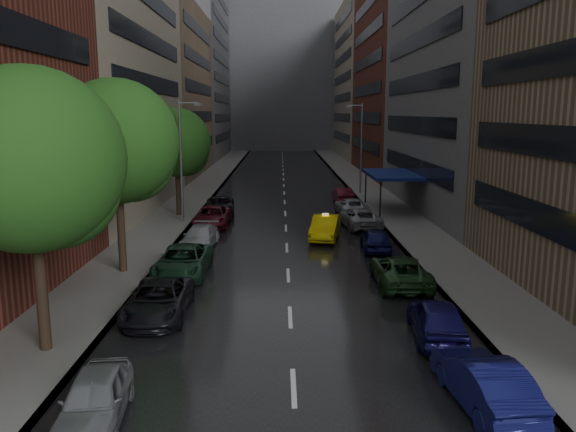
# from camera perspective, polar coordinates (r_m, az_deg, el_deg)

# --- Properties ---
(road) EXTENTS (14.00, 140.00, 0.01)m
(road) POSITION_cam_1_polar(r_m,az_deg,el_deg) (62.45, -0.41, 2.87)
(road) COLOR black
(road) RESTS_ON ground
(sidewalk_left) EXTENTS (4.00, 140.00, 0.15)m
(sidewalk_left) POSITION_cam_1_polar(r_m,az_deg,el_deg) (63.03, -8.63, 2.89)
(sidewalk_left) COLOR gray
(sidewalk_left) RESTS_ON ground
(sidewalk_right) EXTENTS (4.00, 140.00, 0.15)m
(sidewalk_right) POSITION_cam_1_polar(r_m,az_deg,el_deg) (63.14, 7.79, 2.92)
(sidewalk_right) COLOR gray
(sidewalk_right) RESTS_ON ground
(buildings_left) EXTENTS (8.00, 108.00, 38.00)m
(buildings_left) POSITION_cam_1_polar(r_m,az_deg,el_deg) (72.59, -12.91, 16.33)
(buildings_left) COLOR maroon
(buildings_left) RESTS_ON ground
(buildings_right) EXTENTS (8.05, 109.10, 36.00)m
(buildings_right) POSITION_cam_1_polar(r_m,az_deg,el_deg) (70.63, 12.28, 15.74)
(buildings_right) COLOR #937A5B
(buildings_right) RESTS_ON ground
(building_far) EXTENTS (40.00, 14.00, 32.00)m
(building_far) POSITION_cam_1_polar(r_m,az_deg,el_deg) (130.13, -0.62, 13.89)
(building_far) COLOR slate
(building_far) RESTS_ON ground
(tree_near) EXTENTS (6.17, 6.17, 9.83)m
(tree_near) POSITION_cam_1_polar(r_m,az_deg,el_deg) (20.35, -24.69, 5.15)
(tree_near) COLOR #382619
(tree_near) RESTS_ON ground
(tree_mid) EXTENTS (6.27, 6.27, 9.99)m
(tree_mid) POSITION_cam_1_polar(r_m,az_deg,el_deg) (29.57, -17.04, 7.23)
(tree_mid) COLOR #382619
(tree_mid) RESTS_ON ground
(tree_far) EXTENTS (5.43, 5.43, 8.66)m
(tree_far) POSITION_cam_1_polar(r_m,az_deg,el_deg) (45.53, -11.26, 7.32)
(tree_far) COLOR #382619
(tree_far) RESTS_ON ground
(taxi) EXTENTS (2.51, 4.96, 1.56)m
(taxi) POSITION_cam_1_polar(r_m,az_deg,el_deg) (37.25, 3.80, -1.16)
(taxi) COLOR yellow
(taxi) RESTS_ON ground
(parked_cars_left) EXTENTS (2.72, 36.59, 1.53)m
(parked_cars_left) POSITION_cam_1_polar(r_m,az_deg,el_deg) (32.99, -9.51, -2.92)
(parked_cars_left) COLOR gray
(parked_cars_left) RESTS_ON ground
(parked_cars_right) EXTENTS (2.88, 41.27, 1.53)m
(parked_cars_right) POSITION_cam_1_polar(r_m,az_deg,el_deg) (34.33, 8.95, -2.37)
(parked_cars_right) COLOR #111351
(parked_cars_right) RESTS_ON ground
(street_lamp_left) EXTENTS (1.74, 0.22, 9.00)m
(street_lamp_left) POSITION_cam_1_polar(r_m,az_deg,el_deg) (42.67, -10.72, 5.74)
(street_lamp_left) COLOR gray
(street_lamp_left) RESTS_ON sidewalk_left
(street_lamp_right) EXTENTS (1.74, 0.22, 9.00)m
(street_lamp_right) POSITION_cam_1_polar(r_m,az_deg,el_deg) (57.57, 7.38, 7.02)
(street_lamp_right) COLOR gray
(street_lamp_right) RESTS_ON sidewalk_right
(awning) EXTENTS (4.00, 8.00, 3.12)m
(awning) POSITION_cam_1_polar(r_m,az_deg,el_deg) (48.10, 10.49, 4.17)
(awning) COLOR navy
(awning) RESTS_ON sidewalk_right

